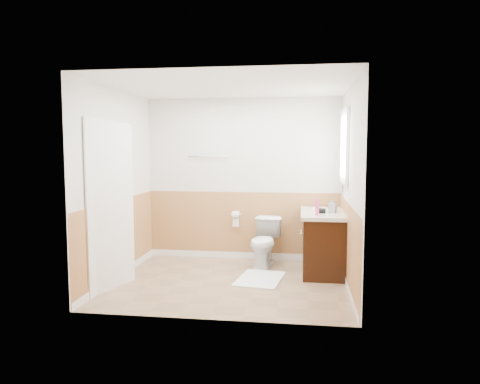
# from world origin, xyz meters

# --- Properties ---
(floor) EXTENTS (3.00, 3.00, 0.00)m
(floor) POSITION_xyz_m (0.00, 0.00, 0.00)
(floor) COLOR #8C7051
(floor) RESTS_ON ground
(ceiling) EXTENTS (3.00, 3.00, 0.00)m
(ceiling) POSITION_xyz_m (0.00, 0.00, 2.50)
(ceiling) COLOR white
(ceiling) RESTS_ON floor
(wall_back) EXTENTS (3.00, 0.00, 3.00)m
(wall_back) POSITION_xyz_m (0.00, 1.30, 1.25)
(wall_back) COLOR silver
(wall_back) RESTS_ON floor
(wall_front) EXTENTS (3.00, 0.00, 3.00)m
(wall_front) POSITION_xyz_m (0.00, -1.30, 1.25)
(wall_front) COLOR silver
(wall_front) RESTS_ON floor
(wall_left) EXTENTS (0.00, 3.00, 3.00)m
(wall_left) POSITION_xyz_m (-1.50, 0.00, 1.25)
(wall_left) COLOR silver
(wall_left) RESTS_ON floor
(wall_right) EXTENTS (0.00, 3.00, 3.00)m
(wall_right) POSITION_xyz_m (1.50, 0.00, 1.25)
(wall_right) COLOR silver
(wall_right) RESTS_ON floor
(wainscot_back) EXTENTS (3.00, 0.00, 3.00)m
(wainscot_back) POSITION_xyz_m (0.00, 1.29, 0.50)
(wainscot_back) COLOR #B9844A
(wainscot_back) RESTS_ON floor
(wainscot_front) EXTENTS (3.00, 0.00, 3.00)m
(wainscot_front) POSITION_xyz_m (0.00, -1.29, 0.50)
(wainscot_front) COLOR #B9844A
(wainscot_front) RESTS_ON floor
(wainscot_left) EXTENTS (0.00, 2.60, 2.60)m
(wainscot_left) POSITION_xyz_m (-1.49, 0.00, 0.50)
(wainscot_left) COLOR #B9844A
(wainscot_left) RESTS_ON floor
(wainscot_right) EXTENTS (0.00, 2.60, 2.60)m
(wainscot_right) POSITION_xyz_m (1.49, 0.00, 0.50)
(wainscot_right) COLOR #B9844A
(wainscot_right) RESTS_ON floor
(toilet) EXTENTS (0.49, 0.74, 0.71)m
(toilet) POSITION_xyz_m (0.38, 0.85, 0.35)
(toilet) COLOR white
(toilet) RESTS_ON floor
(bath_mat) EXTENTS (0.66, 0.87, 0.02)m
(bath_mat) POSITION_xyz_m (0.38, 0.16, 0.01)
(bath_mat) COLOR white
(bath_mat) RESTS_ON floor
(vanity_cabinet) EXTENTS (0.55, 1.10, 0.80)m
(vanity_cabinet) POSITION_xyz_m (1.21, 0.66, 0.40)
(vanity_cabinet) COLOR black
(vanity_cabinet) RESTS_ON floor
(vanity_knob_left) EXTENTS (0.03, 0.03, 0.03)m
(vanity_knob_left) POSITION_xyz_m (0.91, 0.56, 0.55)
(vanity_knob_left) COLOR silver
(vanity_knob_left) RESTS_ON vanity_cabinet
(vanity_knob_right) EXTENTS (0.03, 0.03, 0.03)m
(vanity_knob_right) POSITION_xyz_m (0.91, 0.76, 0.55)
(vanity_knob_right) COLOR silver
(vanity_knob_right) RESTS_ON vanity_cabinet
(countertop) EXTENTS (0.60, 1.15, 0.05)m
(countertop) POSITION_xyz_m (1.20, 0.66, 0.83)
(countertop) COLOR silver
(countertop) RESTS_ON vanity_cabinet
(sink_basin) EXTENTS (0.36, 0.36, 0.02)m
(sink_basin) POSITION_xyz_m (1.21, 0.81, 0.86)
(sink_basin) COLOR white
(sink_basin) RESTS_ON countertop
(faucet) EXTENTS (0.02, 0.02, 0.14)m
(faucet) POSITION_xyz_m (1.39, 0.81, 0.92)
(faucet) COLOR silver
(faucet) RESTS_ON countertop
(lotion_bottle) EXTENTS (0.05, 0.05, 0.22)m
(lotion_bottle) POSITION_xyz_m (1.11, 0.33, 0.96)
(lotion_bottle) COLOR #E43B89
(lotion_bottle) RESTS_ON countertop
(soap_dispenser) EXTENTS (0.12, 0.12, 0.21)m
(soap_dispenser) POSITION_xyz_m (1.33, 0.59, 0.95)
(soap_dispenser) COLOR #8B929C
(soap_dispenser) RESTS_ON countertop
(hair_dryer_body) EXTENTS (0.14, 0.07, 0.07)m
(hair_dryer_body) POSITION_xyz_m (1.16, 0.51, 0.89)
(hair_dryer_body) COLOR black
(hair_dryer_body) RESTS_ON countertop
(hair_dryer_handle) EXTENTS (0.03, 0.03, 0.07)m
(hair_dryer_handle) POSITION_xyz_m (1.13, 0.54, 0.86)
(hair_dryer_handle) COLOR black
(hair_dryer_handle) RESTS_ON countertop
(mirror_panel) EXTENTS (0.02, 0.35, 0.90)m
(mirror_panel) POSITION_xyz_m (1.48, 1.10, 1.55)
(mirror_panel) COLOR silver
(mirror_panel) RESTS_ON wall_right
(window_frame) EXTENTS (0.04, 0.80, 1.00)m
(window_frame) POSITION_xyz_m (1.47, 0.59, 1.75)
(window_frame) COLOR white
(window_frame) RESTS_ON wall_right
(window_glass) EXTENTS (0.01, 0.70, 0.90)m
(window_glass) POSITION_xyz_m (1.49, 0.59, 1.75)
(window_glass) COLOR white
(window_glass) RESTS_ON wall_right
(door) EXTENTS (0.29, 0.78, 2.04)m
(door) POSITION_xyz_m (-1.40, -0.45, 1.02)
(door) COLOR white
(door) RESTS_ON wall_left
(door_frame) EXTENTS (0.02, 0.92, 2.10)m
(door_frame) POSITION_xyz_m (-1.48, -0.45, 1.03)
(door_frame) COLOR white
(door_frame) RESTS_ON wall_left
(door_knob) EXTENTS (0.06, 0.06, 0.06)m
(door_knob) POSITION_xyz_m (-1.34, -0.12, 0.95)
(door_knob) COLOR silver
(door_knob) RESTS_ON door
(towel_bar) EXTENTS (0.62, 0.02, 0.02)m
(towel_bar) POSITION_xyz_m (-0.55, 1.25, 1.60)
(towel_bar) COLOR silver
(towel_bar) RESTS_ON wall_back
(tp_holder_bar) EXTENTS (0.14, 0.02, 0.02)m
(tp_holder_bar) POSITION_xyz_m (-0.10, 1.23, 0.70)
(tp_holder_bar) COLOR silver
(tp_holder_bar) RESTS_ON wall_back
(tp_roll) EXTENTS (0.10, 0.11, 0.11)m
(tp_roll) POSITION_xyz_m (-0.10, 1.23, 0.70)
(tp_roll) COLOR white
(tp_roll) RESTS_ON tp_holder_bar
(tp_sheet) EXTENTS (0.10, 0.01, 0.16)m
(tp_sheet) POSITION_xyz_m (-0.10, 1.23, 0.59)
(tp_sheet) COLOR white
(tp_sheet) RESTS_ON tp_roll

